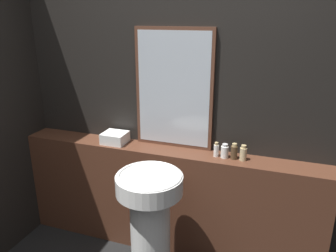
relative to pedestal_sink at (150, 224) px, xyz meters
name	(u,v)px	position (x,y,z in m)	size (l,w,h in m)	color
wall_back	(172,101)	(-0.06, 0.63, 0.70)	(8.00, 0.06, 2.50)	black
vanity_counter	(166,200)	(-0.06, 0.48, -0.10)	(2.45, 0.23, 0.89)	#512D1E
pedestal_sink	(150,224)	(0.00, 0.00, 0.00)	(0.44, 0.44, 0.92)	white
mirror	(174,89)	(-0.03, 0.58, 0.81)	(0.61, 0.03, 0.92)	#563323
towel_stack	(115,138)	(-0.50, 0.48, 0.39)	(0.19, 0.18, 0.09)	white
shampoo_bottle	(216,150)	(0.33, 0.48, 0.40)	(0.04, 0.04, 0.11)	white
conditioner_bottle	(225,151)	(0.40, 0.48, 0.40)	(0.06, 0.06, 0.11)	white
lotion_bottle	(234,152)	(0.47, 0.48, 0.40)	(0.05, 0.05, 0.12)	#4C3823
body_wash_bottle	(243,153)	(0.53, 0.48, 0.40)	(0.05, 0.05, 0.11)	#C6B284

